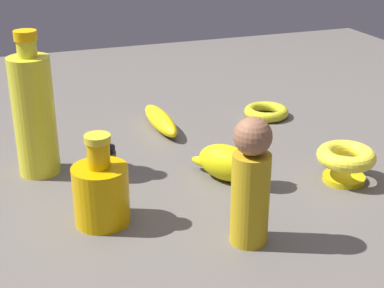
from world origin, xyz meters
TOP-DOWN VIEW (x-y plane):
  - ground at (0.00, 0.00)m, footprint 2.00×2.00m
  - nail_polish_jar at (0.10, 0.13)m, footprint 0.03×0.03m
  - bottle_short at (-0.10, 0.18)m, footprint 0.09×0.09m
  - cat_figurine at (-0.04, -0.06)m, footprint 0.13×0.11m
  - banana at (0.24, -0.02)m, footprint 0.18×0.05m
  - bowl at (-0.10, -0.25)m, footprint 0.10×0.10m
  - person_figure_adult at (-0.22, -0.01)m, footprint 0.07×0.07m
  - bangle at (0.23, -0.26)m, footprint 0.10×0.10m
  - bottle_tall at (0.12, 0.25)m, footprint 0.07×0.07m

SIDE VIEW (x-z plane):
  - ground at x=0.00m, z-range 0.00..0.00m
  - bangle at x=0.23m, z-range 0.00..0.02m
  - nail_polish_jar at x=0.10m, z-range 0.00..0.04m
  - banana at x=0.24m, z-range 0.00..0.04m
  - cat_figurine at x=-0.04m, z-range -0.01..0.09m
  - bowl at x=-0.10m, z-range 0.01..0.07m
  - bottle_short at x=-0.10m, z-range -0.02..0.12m
  - person_figure_adult at x=-0.22m, z-range 0.00..0.19m
  - bottle_tall at x=0.12m, z-range -0.02..0.24m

